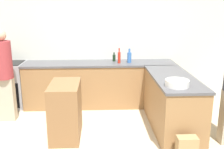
% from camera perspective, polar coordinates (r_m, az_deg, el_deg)
% --- Properties ---
extents(wall_back, '(8.00, 0.06, 2.70)m').
position_cam_1_polar(wall_back, '(5.76, -2.76, 7.36)').
color(wall_back, silver).
rests_on(wall_back, ground_plane).
extents(counter_back, '(3.16, 0.67, 0.94)m').
position_cam_1_polar(counter_back, '(5.60, -2.65, -2.07)').
color(counter_back, olive).
rests_on(counter_back, ground_plane).
extents(counter_peninsula, '(0.69, 1.75, 0.94)m').
position_cam_1_polar(counter_peninsula, '(4.64, 12.88, -6.01)').
color(counter_peninsula, olive).
rests_on(counter_peninsula, ground_plane).
extents(range_oven, '(0.66, 0.61, 0.95)m').
position_cam_1_polar(range_oven, '(5.94, -21.45, -2.09)').
color(range_oven, '#99999E').
rests_on(range_oven, ground_plane).
extents(island_table, '(0.46, 0.81, 0.90)m').
position_cam_1_polar(island_table, '(4.33, -10.05, -7.69)').
color(island_table, brown).
rests_on(island_table, ground_plane).
extents(mixing_bowl, '(0.35, 0.35, 0.10)m').
position_cam_1_polar(mixing_bowl, '(3.95, 14.00, -1.83)').
color(mixing_bowl, white).
rests_on(mixing_bowl, counter_peninsula).
extents(water_bottle_blue, '(0.09, 0.09, 0.29)m').
position_cam_1_polar(water_bottle_blue, '(5.46, 3.79, 3.81)').
color(water_bottle_blue, '#386BB7').
rests_on(water_bottle_blue, counter_back).
extents(wine_bottle_dark, '(0.06, 0.06, 0.19)m').
position_cam_1_polar(wine_bottle_dark, '(5.60, 0.45, 3.66)').
color(wine_bottle_dark, black).
rests_on(wine_bottle_dark, counter_back).
extents(hot_sauce_bottle, '(0.06, 0.06, 0.31)m').
position_cam_1_polar(hot_sauce_bottle, '(5.40, 1.57, 3.79)').
color(hot_sauce_bottle, red).
rests_on(hot_sauce_bottle, counter_back).
extents(person_by_range, '(0.32, 0.32, 1.69)m').
position_cam_1_polar(person_by_range, '(5.11, -22.42, 0.45)').
color(person_by_range, '#ADA38E').
rests_on(person_by_range, ground_plane).
extents(paper_bag, '(0.28, 0.16, 0.37)m').
position_cam_1_polar(paper_bag, '(3.87, 15.93, -15.34)').
color(paper_bag, '#A88456').
rests_on(paper_bag, ground_plane).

